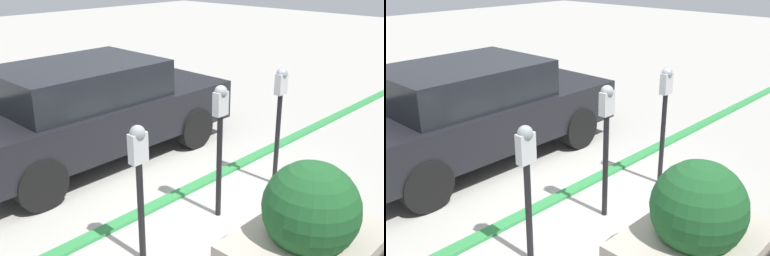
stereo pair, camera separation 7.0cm
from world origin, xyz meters
TOP-DOWN VIEW (x-y plane):
  - ground_plane at (0.00, 0.00)m, footprint 40.00×40.00m
  - curb_strip at (0.00, 0.08)m, footprint 13.50×0.16m
  - parking_meter_nearest at (-1.12, -0.58)m, footprint 0.17×0.15m
  - parking_meter_second at (0.01, -0.57)m, footprint 0.16×0.14m
  - parking_meter_middle at (1.12, -0.59)m, footprint 0.16×0.14m
  - planter_box at (-0.27, -1.87)m, footprint 1.43×1.05m
  - parked_car_front at (-0.07, 1.82)m, footprint 4.19×1.82m

SIDE VIEW (x-z plane):
  - ground_plane at x=0.00m, z-range 0.00..0.00m
  - curb_strip at x=0.00m, z-range 0.00..0.04m
  - planter_box at x=-0.27m, z-range -0.11..1.06m
  - parked_car_front at x=-0.07m, z-range 0.04..1.48m
  - parking_meter_nearest at x=-1.12m, z-range 0.29..1.69m
  - parking_meter_second at x=0.01m, z-range 0.30..1.85m
  - parking_meter_middle at x=1.12m, z-range 0.31..1.87m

